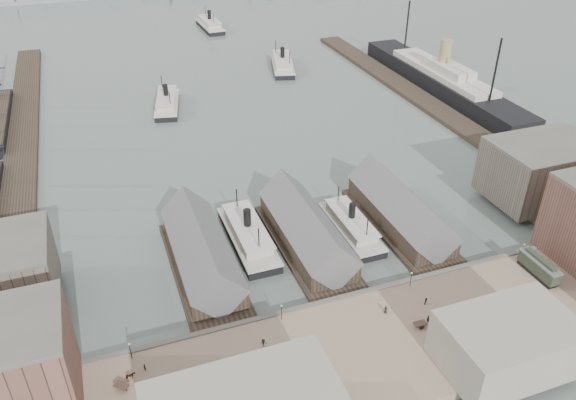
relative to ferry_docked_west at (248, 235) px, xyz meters
name	(u,v)px	position (x,y,z in m)	size (l,w,h in m)	color
ground	(334,289)	(13.00, -23.46, -2.42)	(900.00, 900.00, 0.00)	#54615D
quay	(376,349)	(13.00, -43.46, -1.42)	(180.00, 30.00, 2.00)	#8D755F
seawall	(344,300)	(13.00, -28.66, -1.27)	(180.00, 1.20, 2.30)	#59544C
west_wharf	(22,146)	(-55.00, 76.54, -1.62)	(10.00, 220.00, 1.60)	#2D231C
east_wharf	(422,100)	(91.00, 66.54, -1.62)	(10.00, 180.00, 1.60)	#2D231C
ferry_shed_west	(202,254)	(-13.00, -6.58, 2.22)	(14.00, 42.00, 12.60)	#2D231C
ferry_shed_center	(307,231)	(13.00, -6.58, 2.22)	(14.00, 42.00, 12.60)	#2D231C
ferry_shed_east	(400,211)	(39.00, -6.58, 2.22)	(14.00, 42.00, 12.60)	#2D231C
warehouse_east_back	(541,171)	(81.00, -8.46, 7.08)	(28.00, 20.00, 15.00)	#60564C
street_bldg_center	(508,343)	(33.00, -55.46, 4.58)	(24.00, 16.00, 10.00)	gray
lamp_post_far_w	(130,348)	(-32.00, -30.46, 2.29)	(0.44, 0.44, 3.92)	black
lamp_post_near_w	(281,309)	(-2.00, -30.46, 2.29)	(0.44, 0.44, 3.92)	black
lamp_post_near_e	(411,277)	(28.00, -30.46, 2.29)	(0.44, 0.44, 3.92)	black
lamp_post_far_e	(523,248)	(58.00, -30.46, 2.29)	(0.44, 0.44, 3.92)	black
ferry_docked_west	(248,235)	(0.00, 0.00, 0.00)	(8.68, 28.95, 10.34)	black
ferry_docked_east	(351,225)	(26.00, -4.80, -0.27)	(7.73, 25.75, 9.20)	black
ferry_open_near	(167,102)	(-3.85, 94.40, -0.10)	(14.05, 28.94, 9.93)	black
ferry_open_mid	(283,64)	(52.72, 121.76, 0.05)	(16.18, 30.87, 10.57)	black
ferry_open_far	(210,25)	(37.90, 199.14, 0.12)	(9.98, 30.58, 10.83)	black
ocean_steamer	(442,80)	(105.00, 74.81, 2.01)	(14.10, 103.07, 20.61)	black
tram	(539,267)	(57.01, -36.88, 1.61)	(3.02, 11.16, 3.96)	black
horse_cart_left	(128,379)	(-33.23, -35.95, 0.38)	(4.26, 4.24, 1.59)	black
horse_cart_center	(285,356)	(-4.87, -40.64, 0.41)	(4.97, 3.03, 1.67)	black
horse_cart_right	(428,322)	(25.31, -42.09, 0.41)	(4.64, 1.67, 1.65)	black
pedestrian_0	(145,368)	(-30.08, -34.34, 0.37)	(0.58, 0.42, 1.58)	black
pedestrian_1	(172,391)	(-26.38, -41.38, 0.41)	(0.81, 0.63, 1.67)	black
pedestrian_2	(263,343)	(-7.76, -36.19, 0.49)	(1.18, 0.68, 1.82)	black
pedestrian_3	(316,388)	(-2.38, -49.61, 0.44)	(1.01, 0.42, 1.72)	black
pedestrian_4	(386,310)	(18.86, -36.10, 0.47)	(0.88, 0.57, 1.79)	black
pedestrian_5	(428,319)	(25.57, -41.50, 0.48)	(0.66, 0.48, 1.80)	black
pedestrian_6	(426,301)	(28.17, -36.66, 0.39)	(0.79, 0.62, 1.64)	black
pedestrian_7	(500,326)	(38.10, -48.14, 0.47)	(1.15, 0.66, 1.79)	black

